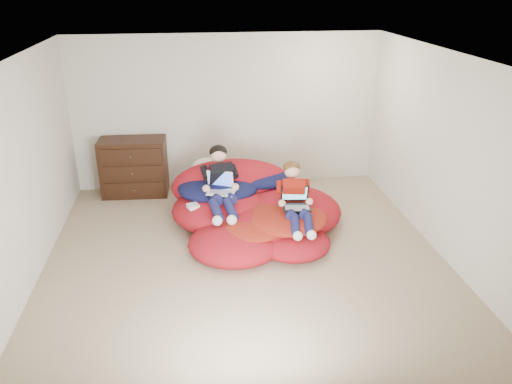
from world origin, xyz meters
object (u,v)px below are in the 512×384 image
object	(u,v)px
laptop_black	(296,201)
younger_boy	(295,196)
dresser	(134,167)
laptop_white	(221,186)
beanbag_pile	(252,210)
older_boy	(220,180)

from	to	relation	value
laptop_black	younger_boy	bearing A→B (deg)	90.00
dresser	younger_boy	size ratio (longest dim) A/B	1.00
younger_boy	laptop_white	size ratio (longest dim) A/B	2.47
laptop_white	laptop_black	distance (m)	1.07
beanbag_pile	laptop_white	world-z (taller)	laptop_white
dresser	beanbag_pile	xyz separation A→B (m)	(1.74, -1.41, -0.20)
dresser	beanbag_pile	bearing A→B (deg)	-39.10
beanbag_pile	younger_boy	world-z (taller)	younger_boy
beanbag_pile	laptop_white	distance (m)	0.57
beanbag_pile	older_boy	distance (m)	0.62
laptop_white	beanbag_pile	bearing A→B (deg)	-1.39
younger_boy	older_boy	bearing A→B (deg)	152.54
beanbag_pile	laptop_black	size ratio (longest dim) A/B	6.12
older_boy	laptop_black	distance (m)	1.11
dresser	laptop_white	xyz separation A→B (m)	(1.31, -1.40, 0.17)
dresser	older_boy	distance (m)	1.88
dresser	older_boy	world-z (taller)	older_boy
beanbag_pile	laptop_white	bearing A→B (deg)	178.61
younger_boy	laptop_black	distance (m)	0.08
beanbag_pile	younger_boy	distance (m)	0.76
beanbag_pile	older_boy	bearing A→B (deg)	167.93
laptop_white	older_boy	bearing A→B (deg)	90.00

